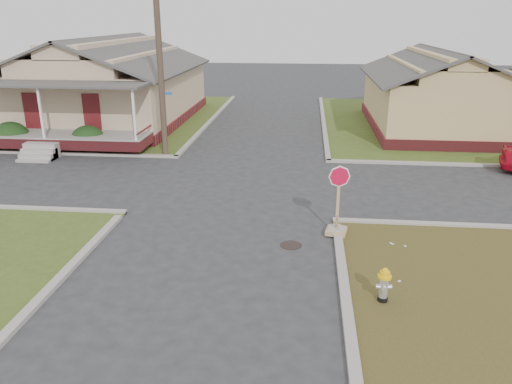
# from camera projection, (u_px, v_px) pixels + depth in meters

# --- Properties ---
(ground) EXTENTS (120.00, 120.00, 0.00)m
(ground) POSITION_uv_depth(u_px,v_px,m) (220.00, 235.00, 15.37)
(ground) COLOR #2B2C2E
(ground) RESTS_ON ground
(verge_far_left) EXTENTS (19.00, 19.00, 0.05)m
(verge_far_left) POSITION_uv_depth(u_px,v_px,m) (75.00, 116.00, 33.50)
(verge_far_left) COLOR #3B4E1C
(verge_far_left) RESTS_ON ground
(curbs) EXTENTS (80.00, 40.00, 0.12)m
(curbs) POSITION_uv_depth(u_px,v_px,m) (241.00, 184.00, 20.06)
(curbs) COLOR #A29A92
(curbs) RESTS_ON ground
(manhole) EXTENTS (0.64, 0.64, 0.01)m
(manhole) POSITION_uv_depth(u_px,v_px,m) (291.00, 245.00, 14.69)
(manhole) COLOR black
(manhole) RESTS_ON ground
(corner_house) EXTENTS (10.10, 15.50, 5.30)m
(corner_house) POSITION_uv_depth(u_px,v_px,m) (107.00, 86.00, 31.23)
(corner_house) COLOR maroon
(corner_house) RESTS_ON ground
(side_house_yellow) EXTENTS (7.60, 11.60, 4.70)m
(side_house_yellow) POSITION_uv_depth(u_px,v_px,m) (436.00, 92.00, 29.15)
(side_house_yellow) COLOR maroon
(side_house_yellow) RESTS_ON ground
(utility_pole) EXTENTS (1.80, 0.28, 9.00)m
(utility_pole) POSITION_uv_depth(u_px,v_px,m) (160.00, 56.00, 22.58)
(utility_pole) COLOR #3B2B22
(utility_pole) RESTS_ON ground
(fire_hydrant) EXTENTS (0.32, 0.32, 0.86)m
(fire_hydrant) POSITION_uv_depth(u_px,v_px,m) (384.00, 283.00, 11.58)
(fire_hydrant) COLOR black
(fire_hydrant) RESTS_ON ground
(stop_sign) EXTENTS (0.62, 0.60, 2.18)m
(stop_sign) POSITION_uv_depth(u_px,v_px,m) (337.00, 219.00, 15.22)
(stop_sign) COLOR tan
(stop_sign) RESTS_ON ground
(hedge_left) EXTENTS (1.65, 1.35, 1.26)m
(hedge_left) POSITION_uv_depth(u_px,v_px,m) (11.00, 136.00, 25.11)
(hedge_left) COLOR #1A3513
(hedge_left) RESTS_ON verge_far_left
(hedge_right) EXTENTS (1.54, 1.26, 1.18)m
(hedge_right) POSITION_uv_depth(u_px,v_px,m) (88.00, 138.00, 24.87)
(hedge_right) COLOR #1A3513
(hedge_right) RESTS_ON verge_far_left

